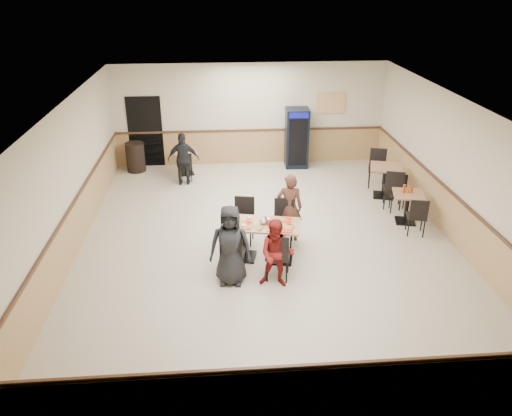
{
  "coord_description": "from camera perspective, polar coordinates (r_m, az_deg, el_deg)",
  "views": [
    {
      "loc": [
        -1.0,
        -9.47,
        5.27
      ],
      "look_at": [
        -0.27,
        -0.5,
        1.03
      ],
      "focal_mm": 35.0,
      "sensor_mm": 36.0,
      "label": 1
    }
  ],
  "objects": [
    {
      "name": "diner_man_opposite",
      "position": [
        10.64,
        3.85,
        0.06
      ],
      "size": [
        0.6,
        0.45,
        1.52
      ],
      "primitive_type": "imported",
      "rotation": [
        0.0,
        0.0,
        2.98
      ],
      "color": "#533023",
      "rests_on": "ground"
    },
    {
      "name": "side_table_far",
      "position": [
        13.25,
        14.53,
        3.49
      ],
      "size": [
        0.96,
        0.96,
        0.82
      ],
      "rotation": [
        0.0,
        0.0,
        -0.29
      ],
      "color": "black",
      "rests_on": "ground"
    },
    {
      "name": "trash_bin",
      "position": [
        15.03,
        -13.6,
        5.67
      ],
      "size": [
        0.54,
        0.54,
        0.85
      ],
      "primitive_type": "cylinder",
      "color": "black",
      "rests_on": "ground"
    },
    {
      "name": "side_table_far_chair_north",
      "position": [
        13.84,
        13.69,
        4.41
      ],
      "size": [
        0.6,
        0.6,
        1.04
      ],
      "primitive_type": null,
      "rotation": [
        0.0,
        0.0,
        -0.29
      ],
      "color": "black",
      "rests_on": "ground"
    },
    {
      "name": "lone_diner",
      "position": [
        13.7,
        -8.29,
        5.55
      ],
      "size": [
        0.86,
        0.37,
        1.45
      ],
      "primitive_type": "imported",
      "rotation": [
        0.0,
        0.0,
        3.12
      ],
      "color": "black",
      "rests_on": "ground"
    },
    {
      "name": "diner_woman_left",
      "position": [
        9.13,
        -2.95,
        -4.29
      ],
      "size": [
        0.82,
        0.58,
        1.56
      ],
      "primitive_type": "imported",
      "rotation": [
        0.0,
        0.0,
        -0.12
      ],
      "color": "black",
      "rests_on": "ground"
    },
    {
      "name": "back_table_chair_lone",
      "position": [
        14.01,
        -8.17,
        4.76
      ],
      "size": [
        0.48,
        0.48,
        0.87
      ],
      "primitive_type": null,
      "rotation": [
        0.0,
        0.0,
        3.35
      ],
      "color": "black",
      "rests_on": "ground"
    },
    {
      "name": "pepsi_cooler",
      "position": [
        14.92,
        4.67,
        7.99
      ],
      "size": [
        0.68,
        0.69,
        1.75
      ],
      "rotation": [
        0.0,
        0.0,
        -0.03
      ],
      "color": "black",
      "rests_on": "ground"
    },
    {
      "name": "side_table_near",
      "position": [
        12.0,
        16.91,
        0.54
      ],
      "size": [
        0.81,
        0.81,
        0.73
      ],
      "rotation": [
        0.0,
        0.0,
        -0.23
      ],
      "color": "black",
      "rests_on": "ground"
    },
    {
      "name": "condiment_caddy",
      "position": [
        11.9,
        16.89,
        2.09
      ],
      "size": [
        0.23,
        0.06,
        0.2
      ],
      "color": "#BA380D",
      "rests_on": "side_table_near"
    },
    {
      "name": "main_chairs",
      "position": [
        9.99,
        0.4,
        -3.28
      ],
      "size": [
        1.66,
        1.99,
        1.01
      ],
      "rotation": [
        0.0,
        0.0,
        -0.21
      ],
      "color": "black",
      "rests_on": "ground"
    },
    {
      "name": "room_shell",
      "position": [
        13.2,
        7.84,
        4.13
      ],
      "size": [
        10.0,
        10.0,
        10.0
      ],
      "color": "silver",
      "rests_on": "ground"
    },
    {
      "name": "main_table",
      "position": [
        9.97,
        0.71,
        -3.17
      ],
      "size": [
        1.62,
        1.04,
        0.8
      ],
      "rotation": [
        0.0,
        0.0,
        -0.21
      ],
      "color": "black",
      "rests_on": "ground"
    },
    {
      "name": "diner_woman_right",
      "position": [
        9.08,
        2.4,
        -5.26
      ],
      "size": [
        0.75,
        0.65,
        1.33
      ],
      "primitive_type": "imported",
      "rotation": [
        0.0,
        0.0,
        -0.24
      ],
      "color": "maroon",
      "rests_on": "ground"
    },
    {
      "name": "side_table_near_chair_south",
      "position": [
        11.53,
        17.88,
        -0.77
      ],
      "size": [
        0.51,
        0.51,
        0.92
      ],
      "primitive_type": null,
      "rotation": [
        0.0,
        0.0,
        2.91
      ],
      "color": "black",
      "rests_on": "ground"
    },
    {
      "name": "ground",
      "position": [
        10.89,
        1.22,
        -3.76
      ],
      "size": [
        10.0,
        10.0,
        0.0
      ],
      "primitive_type": "plane",
      "color": "beige",
      "rests_on": "ground"
    },
    {
      "name": "side_table_near_chair_north",
      "position": [
        12.5,
        16.0,
        1.55
      ],
      "size": [
        0.51,
        0.51,
        0.92
      ],
      "primitive_type": null,
      "rotation": [
        0.0,
        0.0,
        -0.23
      ],
      "color": "black",
      "rests_on": "ground"
    },
    {
      "name": "side_table_far_chair_south",
      "position": [
        12.69,
        15.42,
        2.28
      ],
      "size": [
        0.6,
        0.6,
        1.04
      ],
      "primitive_type": null,
      "rotation": [
        0.0,
        0.0,
        2.85
      ],
      "color": "black",
      "rests_on": "ground"
    },
    {
      "name": "back_table",
      "position": [
        14.52,
        -8.07,
        5.6
      ],
      "size": [
        0.76,
        0.76,
        0.69
      ],
      "rotation": [
        0.0,
        0.0,
        0.21
      ],
      "color": "black",
      "rests_on": "ground"
    },
    {
      "name": "tabletop_clutter",
      "position": [
        9.79,
        0.66,
        -1.8
      ],
      "size": [
        1.33,
        0.74,
        0.12
      ],
      "rotation": [
        0.0,
        0.0,
        -0.21
      ],
      "color": "red",
      "rests_on": "main_table"
    }
  ]
}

